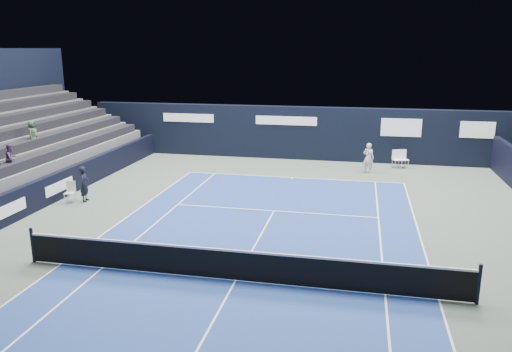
{
  "coord_description": "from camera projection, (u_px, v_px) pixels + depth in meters",
  "views": [
    {
      "loc": [
        3.21,
        -12.54,
        6.38
      ],
      "look_at": [
        -0.85,
        6.88,
        1.3
      ],
      "focal_mm": 35.0,
      "sensor_mm": 36.0,
      "label": 1
    }
  ],
  "objects": [
    {
      "name": "court_markings",
      "position": [
        236.0,
        280.0,
        14.11
      ],
      "size": [
        11.03,
        23.83,
        0.0
      ],
      "color": "white",
      "rests_on": "court_surface"
    },
    {
      "name": "line_judge",
      "position": [
        84.0,
        184.0,
        21.31
      ],
      "size": [
        0.46,
        0.61,
        1.53
      ],
      "primitive_type": "imported",
      "rotation": [
        0.0,
        0.0,
        1.75
      ],
      "color": "black",
      "rests_on": "ground"
    },
    {
      "name": "back_sponsor_wall",
      "position": [
        304.0,
        133.0,
        29.37
      ],
      "size": [
        26.0,
        0.63,
        3.1
      ],
      "color": "black",
      "rests_on": "ground"
    },
    {
      "name": "ground",
      "position": [
        251.0,
        253.0,
        16.01
      ],
      "size": [
        48.0,
        48.0,
        0.0
      ],
      "primitive_type": "plane",
      "color": "#4C5A50",
      "rests_on": "ground"
    },
    {
      "name": "court_surface",
      "position": [
        236.0,
        281.0,
        14.11
      ],
      "size": [
        10.97,
        23.77,
        0.01
      ],
      "primitive_type": "cube",
      "color": "navy",
      "rests_on": "ground"
    },
    {
      "name": "folding_chair_back_b",
      "position": [
        403.0,
        158.0,
        27.39
      ],
      "size": [
        0.57,
        0.56,
        1.0
      ],
      "rotation": [
        0.0,
        0.0,
        0.39
      ],
      "color": "white",
      "rests_on": "ground"
    },
    {
      "name": "line_judge_chair",
      "position": [
        70.0,
        190.0,
        21.23
      ],
      "size": [
        0.46,
        0.44,
        0.92
      ],
      "rotation": [
        0.0,
        0.0,
        0.14
      ],
      "color": "silver",
      "rests_on": "ground"
    },
    {
      "name": "side_barrier_left",
      "position": [
        56.0,
        187.0,
        21.51
      ],
      "size": [
        0.33,
        22.0,
        1.2
      ],
      "color": "black",
      "rests_on": "ground"
    },
    {
      "name": "tennis_player",
      "position": [
        368.0,
        158.0,
        26.28
      ],
      "size": [
        0.67,
        0.89,
        1.59
      ],
      "color": "silver",
      "rests_on": "ground"
    },
    {
      "name": "folding_chair_back_a",
      "position": [
        396.0,
        156.0,
        27.42
      ],
      "size": [
        0.57,
        0.59,
        1.0
      ],
      "rotation": [
        0.0,
        0.0,
        0.39
      ],
      "color": "white",
      "rests_on": "ground"
    },
    {
      "name": "tennis_net",
      "position": [
        235.0,
        264.0,
        13.99
      ],
      "size": [
        12.9,
        0.1,
        1.1
      ],
      "color": "black",
      "rests_on": "ground"
    }
  ]
}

